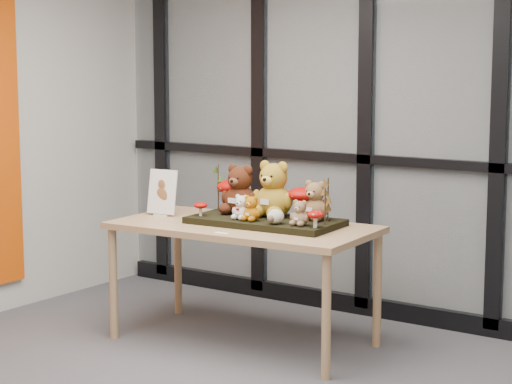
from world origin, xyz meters
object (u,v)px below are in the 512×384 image
Objects in this scene: bear_brown_medium at (240,187)px; plush_cream_hedgehog at (276,216)px; display_table at (243,235)px; bear_small_yellow at (251,207)px; diorama_tray at (265,221)px; bear_tan_back at (315,198)px; mushroom_back_right at (303,201)px; sign_holder at (162,194)px; mushroom_back_left at (232,193)px; mushroom_front_right at (315,218)px; bear_pooh_yellow at (274,186)px; bear_beige_small at (300,211)px; bear_white_bow at (242,206)px; mushroom_front_left at (201,208)px.

bear_brown_medium reaches higher than plush_cream_hedgehog.
plush_cream_hedgehog is at bearing -17.42° from display_table.
bear_small_yellow is 1.73× the size of plush_cream_hedgehog.
diorama_tray is 0.16m from bear_small_yellow.
bear_tan_back is 1.25× the size of mushroom_back_right.
sign_holder is (-0.61, -0.02, 0.20)m from display_table.
mushroom_front_right is at bearing -16.93° from mushroom_back_left.
bear_pooh_yellow is at bearing 7.07° from sign_holder.
plush_cream_hedgehog is 0.33× the size of sign_holder.
bear_brown_medium is 0.14m from mushroom_back_left.
mushroom_front_right is at bearing -11.31° from bear_beige_small.
mushroom_front_right is at bearing -45.37° from mushroom_back_right.
display_table is 0.41m from mushroom_back_right.
diorama_tray is 4.34× the size of mushroom_back_right.
bear_white_bow is 1.77× the size of mushroom_front_left.
diorama_tray is 0.33m from bear_beige_small.
sign_holder is at bearing -167.07° from mushroom_back_right.
sign_holder is (-1.02, 0.00, 0.01)m from bear_beige_small.
bear_tan_back is 0.27m from mushroom_front_right.
mushroom_front_right is at bearing -2.98° from bear_white_bow.
mushroom_front_right is (0.74, -0.23, -0.05)m from mushroom_back_left.
mushroom_back_right is at bearing 36.49° from bear_white_bow.
bear_tan_back is at bearing 19.05° from diorama_tray.
mushroom_front_left is (-0.15, -0.20, -0.12)m from bear_brown_medium.
bear_tan_back is (0.27, 0.12, 0.15)m from diorama_tray.
bear_white_bow is (-0.09, -0.12, 0.10)m from diorama_tray.
mushroom_back_left is at bearing 149.16° from plush_cream_hedgehog.
bear_pooh_yellow is 0.23m from bear_brown_medium.
mushroom_front_right is at bearing -6.69° from sign_holder.
mushroom_front_right is (0.50, 0.01, -0.03)m from bear_white_bow.
bear_tan_back is 0.28m from plush_cream_hedgehog.
plush_cream_hedgehog is 0.25m from mushroom_front_right.
diorama_tray is at bearing -101.55° from bear_pooh_yellow.
bear_pooh_yellow is at bearing 145.83° from bear_beige_small.
mushroom_back_left is at bearing 169.24° from bear_pooh_yellow.
mushroom_back_left reaches higher than mushroom_front_left.
bear_tan_back is at bearing 3.96° from bear_brown_medium.
bear_pooh_yellow reaches higher than bear_tan_back.
bear_small_yellow is at bearing -100.22° from diorama_tray.
mushroom_front_right is 1.13m from sign_holder.
bear_beige_small is at bearing 5.25° from mushroom_front_left.
bear_brown_medium is (-0.10, 0.11, 0.27)m from display_table.
bear_tan_back is at bearing 4.58° from bear_pooh_yellow.
bear_small_yellow is at bearing -8.33° from sign_holder.
display_table is at bearing -148.36° from mushroom_back_right.
bear_beige_small is (0.03, -0.21, -0.05)m from bear_tan_back.
mushroom_front_left is at bearing -97.39° from mushroom_back_left.
bear_tan_back is at bearing 23.03° from mushroom_front_left.
mushroom_front_right is (0.22, -0.23, -0.05)m from mushroom_back_right.
diorama_tray is 0.25m from mushroom_back_right.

